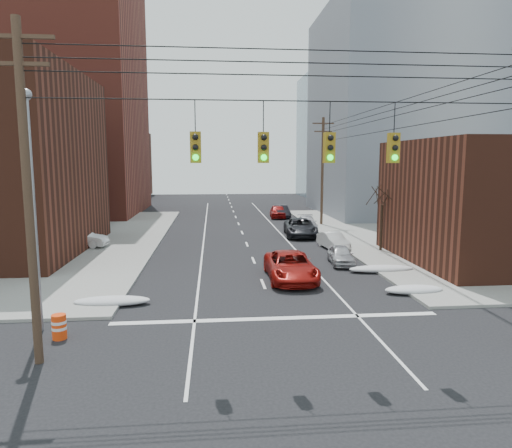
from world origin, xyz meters
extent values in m
plane|color=black|center=(0.00, 0.00, 0.00)|extent=(160.00, 160.00, 0.00)
cube|color=maroon|center=(-24.00, 48.00, 15.00)|extent=(24.00, 20.00, 30.00)
cube|color=#4A2216|center=(-26.00, 74.00, 6.00)|extent=(22.00, 18.00, 12.00)
cube|color=gray|center=(22.00, 44.00, 12.50)|extent=(22.00, 20.00, 25.00)
cube|color=gray|center=(24.00, 70.00, 11.00)|extent=(20.00, 18.00, 22.00)
cylinder|color=#473323|center=(-8.50, 3.00, 5.50)|extent=(0.28, 0.28, 11.00)
cube|color=#473323|center=(-8.50, 3.00, 10.40)|extent=(2.20, 0.12, 0.12)
cube|color=#473323|center=(-8.50, 3.00, 9.60)|extent=(1.80, 0.12, 0.12)
cylinder|color=#473323|center=(8.50, 34.00, 5.50)|extent=(0.28, 0.28, 11.00)
cube|color=#473323|center=(8.50, 34.00, 10.40)|extent=(2.20, 0.12, 0.12)
cube|color=#473323|center=(8.50, 34.00, 9.60)|extent=(1.80, 0.12, 0.12)
cylinder|color=black|center=(0.00, 3.00, 8.60)|extent=(17.00, 0.04, 0.04)
cylinder|color=black|center=(-3.20, 3.00, 8.10)|extent=(0.03, 0.03, 1.00)
cube|color=olive|center=(-3.20, 3.00, 7.10)|extent=(0.35, 0.30, 1.00)
sphere|color=black|center=(-3.20, 2.83, 7.42)|extent=(0.20, 0.20, 0.20)
sphere|color=black|center=(-3.20, 2.83, 7.10)|extent=(0.20, 0.20, 0.20)
sphere|color=#0CE526|center=(-3.20, 2.83, 6.78)|extent=(0.20, 0.20, 0.20)
cylinder|color=black|center=(-1.00, 3.00, 8.10)|extent=(0.03, 0.03, 1.00)
cube|color=olive|center=(-1.00, 3.00, 7.10)|extent=(0.35, 0.30, 1.00)
sphere|color=black|center=(-1.00, 2.83, 7.42)|extent=(0.20, 0.20, 0.20)
sphere|color=black|center=(-1.00, 2.83, 7.10)|extent=(0.20, 0.20, 0.20)
sphere|color=#0CE526|center=(-1.00, 2.83, 6.78)|extent=(0.20, 0.20, 0.20)
cylinder|color=black|center=(1.20, 3.00, 8.10)|extent=(0.03, 0.03, 1.00)
cube|color=olive|center=(1.20, 3.00, 7.10)|extent=(0.35, 0.30, 1.00)
sphere|color=black|center=(1.20, 2.83, 7.42)|extent=(0.20, 0.20, 0.20)
sphere|color=black|center=(1.20, 2.83, 7.10)|extent=(0.20, 0.20, 0.20)
sphere|color=#0CE526|center=(1.20, 2.83, 6.78)|extent=(0.20, 0.20, 0.20)
cylinder|color=black|center=(3.40, 3.00, 8.10)|extent=(0.03, 0.03, 1.00)
cube|color=olive|center=(3.40, 3.00, 7.10)|extent=(0.35, 0.30, 1.00)
sphere|color=black|center=(3.40, 2.83, 7.42)|extent=(0.20, 0.20, 0.20)
sphere|color=black|center=(3.40, 2.83, 7.10)|extent=(0.20, 0.20, 0.20)
sphere|color=#0CE526|center=(3.40, 2.83, 6.78)|extent=(0.20, 0.20, 0.20)
cylinder|color=gray|center=(-9.50, 6.00, 4.50)|extent=(0.18, 0.18, 9.00)
sphere|color=gray|center=(-9.50, 6.00, 9.10)|extent=(0.44, 0.44, 0.44)
cylinder|color=black|center=(9.60, 20.00, 1.75)|extent=(0.20, 0.20, 3.50)
cylinder|color=black|center=(9.98, 20.12, 4.07)|extent=(0.27, 0.82, 1.19)
cylinder|color=black|center=(9.82, 20.57, 4.16)|extent=(1.17, 0.54, 1.38)
cylinder|color=black|center=(9.17, 20.74, 4.19)|extent=(1.44, 1.00, 1.48)
cylinder|color=black|center=(9.20, 20.06, 4.07)|extent=(0.17, 0.84, 1.19)
cylinder|color=black|center=(9.15, 19.58, 4.16)|extent=(0.82, 0.99, 1.40)
cylinder|color=black|center=(9.66, 19.15, 4.19)|extent=(1.74, 0.21, 1.43)
cylinder|color=black|center=(9.93, 19.77, 4.07)|extent=(0.48, 0.73, 1.20)
ellipsoid|color=silver|center=(-7.40, 9.00, 0.21)|extent=(3.50, 1.08, 0.42)
ellipsoid|color=silver|center=(7.40, 9.50, 0.21)|extent=(3.00, 1.08, 0.42)
ellipsoid|color=silver|center=(7.40, 14.00, 0.21)|extent=(4.00, 1.08, 0.42)
imported|color=maroon|center=(1.64, 12.78, 0.78)|extent=(2.63, 5.62, 1.56)
imported|color=#B6B6BB|center=(5.55, 16.33, 0.61)|extent=(1.78, 3.70, 1.22)
imported|color=silver|center=(6.40, 21.43, 0.63)|extent=(1.83, 3.95, 1.25)
imported|color=black|center=(5.03, 27.51, 0.79)|extent=(3.09, 5.89, 1.58)
imported|color=#B8B8BD|center=(6.40, 31.29, 0.65)|extent=(2.33, 4.66, 1.30)
imported|color=maroon|center=(4.91, 40.75, 0.76)|extent=(2.13, 4.59, 1.52)
imported|color=black|center=(5.30, 40.88, 0.72)|extent=(1.74, 4.44, 1.44)
imported|color=silver|center=(-12.72, 23.16, 0.81)|extent=(4.12, 1.82, 1.32)
imported|color=#A0A0A4|center=(-14.96, 25.01, 0.89)|extent=(5.56, 2.99, 1.48)
imported|color=black|center=(-16.68, 22.79, 0.78)|extent=(4.70, 2.99, 1.27)
imported|color=#A2A3A7|center=(-19.74, 27.83, 0.93)|extent=(4.62, 1.96, 1.56)
cylinder|color=#F03C0C|center=(-8.50, 5.07, 0.47)|extent=(0.53, 0.53, 0.95)
cylinder|color=white|center=(-8.50, 5.07, 0.66)|extent=(0.54, 0.54, 0.11)
cylinder|color=white|center=(-8.50, 5.07, 0.43)|extent=(0.54, 0.54, 0.11)
camera|label=1|loc=(-2.66, -12.02, 6.68)|focal=32.00mm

